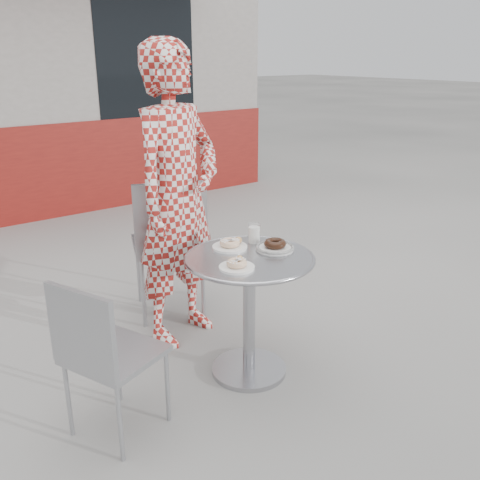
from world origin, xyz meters
TOP-DOWN VIEW (x-y plane):
  - ground at (0.00, 0.00)m, footprint 60.00×60.00m
  - bistro_table at (0.03, -0.01)m, footprint 0.69×0.69m
  - chair_far at (0.06, 0.90)m, footprint 0.60×0.60m
  - chair_left at (-0.76, -0.02)m, footprint 0.49×0.49m
  - seated_person at (-0.03, 0.60)m, footprint 0.75×0.61m
  - plate_far at (0.03, 0.15)m, footprint 0.19×0.19m
  - plate_near at (-0.12, -0.10)m, footprint 0.18×0.18m
  - plate_checker at (0.21, -0.01)m, footprint 0.21×0.21m
  - milk_cup at (0.18, 0.14)m, footprint 0.07×0.07m

SIDE VIEW (x-z plane):
  - ground at x=0.00m, z-range 0.00..0.00m
  - chair_left at x=-0.76m, z-range -0.15..0.64m
  - chair_far at x=0.06m, z-range -0.18..0.77m
  - bistro_table at x=0.03m, z-range 0.18..0.87m
  - plate_checker at x=0.21m, z-range 0.69..0.74m
  - plate_near at x=-0.12m, z-range 0.69..0.74m
  - plate_far at x=0.03m, z-range 0.69..0.74m
  - milk_cup at x=0.18m, z-range 0.69..0.80m
  - seated_person at x=-0.03m, z-range 0.00..1.78m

